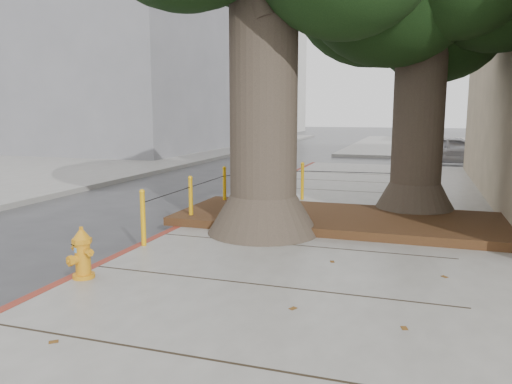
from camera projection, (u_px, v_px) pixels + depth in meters
ground at (224, 291)px, 6.56m from camera, size 140.00×140.00×0.00m
sidewalk_far at (478, 146)px, 32.83m from camera, size 16.00×20.00×0.15m
curb_red at (175, 232)px, 9.51m from camera, size 0.14×26.00×0.16m
planter_bed at (339, 219)px, 9.90m from camera, size 6.40×2.60×0.16m
building_far_grey at (130, 52)px, 30.86m from camera, size 12.00×16.00×12.00m
building_far_white at (232, 62)px, 52.80m from camera, size 12.00×18.00×15.00m
bollard_ring at (261, 190)px, 10.83m from camera, size 3.79×5.39×0.95m
fire_hydrant at (82, 253)px, 6.59m from camera, size 0.38×0.38×0.70m
car_silver at (455, 150)px, 22.00m from camera, size 3.80×1.59×1.29m
car_dark at (134, 144)px, 26.92m from camera, size 1.76×4.23×1.22m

